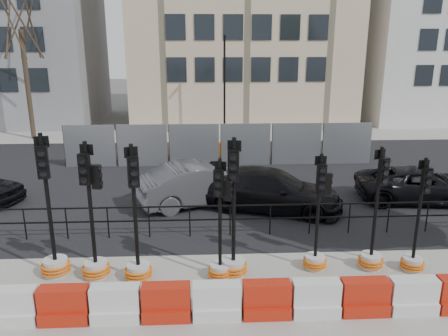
{
  "coord_description": "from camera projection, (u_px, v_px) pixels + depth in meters",
  "views": [
    {
      "loc": [
        -0.75,
        -10.81,
        5.62
      ],
      "look_at": [
        -0.1,
        3.0,
        1.62
      ],
      "focal_mm": 35.0,
      "sensor_mm": 36.0,
      "label": 1
    }
  ],
  "objects": [
    {
      "name": "traffic_signal_d",
      "position": [
        220.0,
        251.0,
        10.59
      ],
      "size": [
        0.6,
        0.6,
        3.05
      ],
      "rotation": [
        0.0,
        0.0,
        -0.3
      ],
      "color": "silver",
      "rests_on": "ground"
    },
    {
      "name": "car_d",
      "position": [
        419.0,
        185.0,
        15.85
      ],
      "size": [
        3.07,
        4.94,
        1.24
      ],
      "primitive_type": "imported",
      "rotation": [
        0.0,
        0.0,
        1.46
      ],
      "color": "black",
      "rests_on": "ground"
    },
    {
      "name": "traffic_signal_f",
      "position": [
        317.0,
        243.0,
        11.03
      ],
      "size": [
        0.6,
        0.6,
        3.06
      ],
      "rotation": [
        0.0,
        0.0,
        -0.03
      ],
      "color": "silver",
      "rests_on": "ground"
    },
    {
      "name": "traffic_signal_b",
      "position": [
        94.0,
        247.0,
        10.6
      ],
      "size": [
        0.68,
        0.68,
        3.45
      ],
      "rotation": [
        0.0,
        0.0,
        -0.16
      ],
      "color": "silver",
      "rests_on": "ground"
    },
    {
      "name": "car_c",
      "position": [
        271.0,
        190.0,
        15.03
      ],
      "size": [
        4.99,
        6.09,
        1.41
      ],
      "primitive_type": "imported",
      "rotation": [
        0.0,
        0.0,
        1.24
      ],
      "color": "black",
      "rests_on": "ground"
    },
    {
      "name": "road",
      "position": [
        222.0,
        178.0,
        18.68
      ],
      "size": [
        40.0,
        14.0,
        0.03
      ],
      "primitive_type": "cube",
      "color": "black",
      "rests_on": "ground"
    },
    {
      "name": "lamp_post_far",
      "position": [
        224.0,
        85.0,
        25.47
      ],
      "size": [
        0.12,
        0.56,
        6.0
      ],
      "color": "black",
      "rests_on": "ground"
    },
    {
      "name": "traffic_signal_h",
      "position": [
        415.0,
        249.0,
        10.98
      ],
      "size": [
        0.59,
        0.59,
        2.98
      ],
      "rotation": [
        0.0,
        0.0,
        0.15
      ],
      "color": "silver",
      "rests_on": "ground"
    },
    {
      "name": "traffic_signal_a",
      "position": [
        54.0,
        248.0,
        10.72
      ],
      "size": [
        0.71,
        0.71,
        3.63
      ],
      "rotation": [
        0.0,
        0.0,
        0.23
      ],
      "color": "silver",
      "rests_on": "ground"
    },
    {
      "name": "sidewalk_near",
      "position": [
        242.0,
        322.0,
        9.09
      ],
      "size": [
        40.0,
        6.0,
        0.02
      ],
      "primitive_type": "cube",
      "color": "gray",
      "rests_on": "ground"
    },
    {
      "name": "tree_bare_far",
      "position": [
        20.0,
        23.0,
        24.49
      ],
      "size": [
        2.0,
        2.0,
        9.0
      ],
      "color": "#473828",
      "rests_on": "ground"
    },
    {
      "name": "car_b",
      "position": [
        201.0,
        184.0,
        15.56
      ],
      "size": [
        4.7,
        5.69,
        1.52
      ],
      "primitive_type": "imported",
      "rotation": [
        0.0,
        0.0,
        1.94
      ],
      "color": "#49494E",
      "rests_on": "ground"
    },
    {
      "name": "traffic_signal_e",
      "position": [
        233.0,
        249.0,
        10.71
      ],
      "size": [
        0.69,
        0.69,
        3.53
      ],
      "rotation": [
        0.0,
        0.0,
        -0.17
      ],
      "color": "silver",
      "rests_on": "ground"
    },
    {
      "name": "traffic_signal_c",
      "position": [
        138.0,
        254.0,
        10.52
      ],
      "size": [
        0.67,
        0.67,
        3.42
      ],
      "rotation": [
        0.0,
        0.0,
        0.31
      ],
      "color": "silver",
      "rests_on": "ground"
    },
    {
      "name": "barrier_row",
      "position": [
        242.0,
        301.0,
        9.18
      ],
      "size": [
        12.55,
        0.5,
        0.8
      ],
      "color": "red",
      "rests_on": "ground"
    },
    {
      "name": "building_white",
      "position": [
        447.0,
        8.0,
        31.61
      ],
      "size": [
        12.0,
        9.06,
        16.0
      ],
      "color": "silver",
      "rests_on": "ground"
    },
    {
      "name": "traffic_signal_g",
      "position": [
        373.0,
        245.0,
        11.07
      ],
      "size": [
        0.63,
        0.63,
        3.22
      ],
      "rotation": [
        0.0,
        0.0,
        0.32
      ],
      "color": "silver",
      "rests_on": "ground"
    },
    {
      "name": "heras_fencing",
      "position": [
        209.0,
        147.0,
        21.07
      ],
      "size": [
        14.33,
        1.72,
        2.0
      ],
      "color": "gray",
      "rests_on": "ground"
    },
    {
      "name": "building_grey",
      "position": [
        13.0,
        21.0,
        30.48
      ],
      "size": [
        11.0,
        9.06,
        14.0
      ],
      "color": "gray",
      "rests_on": "ground"
    },
    {
      "name": "sidewalk_far",
      "position": [
        216.0,
        135.0,
        27.32
      ],
      "size": [
        40.0,
        4.0,
        0.02
      ],
      "primitive_type": "cube",
      "color": "gray",
      "rests_on": "ground"
    },
    {
      "name": "kerb_railing",
      "position": [
        230.0,
        215.0,
        12.93
      ],
      "size": [
        18.0,
        0.04,
        1.0
      ],
      "color": "black",
      "rests_on": "ground"
    },
    {
      "name": "ground",
      "position": [
        233.0,
        255.0,
        11.97
      ],
      "size": [
        120.0,
        120.0,
        0.0
      ],
      "primitive_type": "plane",
      "color": "#51514C",
      "rests_on": "ground"
    }
  ]
}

